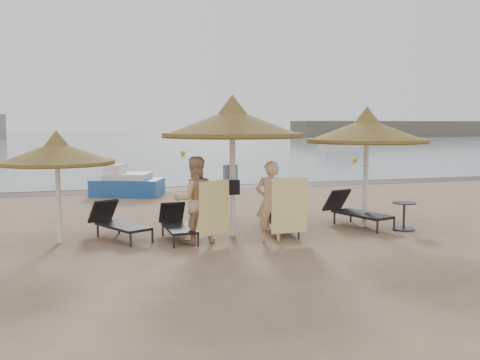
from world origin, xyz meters
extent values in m
plane|color=#957354|center=(0.00, 0.00, 0.00)|extent=(160.00, 160.00, 0.00)
cube|color=slate|center=(0.00, 80.00, 0.01)|extent=(200.00, 140.00, 0.03)
cube|color=#493426|center=(0.00, 9.40, 0.00)|extent=(200.00, 1.60, 0.01)
cube|color=#6B604D|center=(55.00, 80.00, 1.50)|extent=(40.00, 8.00, 3.00)
cube|color=silver|center=(18.00, 30.00, 0.50)|extent=(4.00, 1.60, 1.00)
cube|color=silver|center=(18.00, 30.00, 1.25)|extent=(1.50, 1.00, 0.60)
cylinder|color=white|center=(-4.12, 0.68, 0.89)|extent=(0.10, 0.10, 1.79)
cone|color=olive|center=(-4.12, 0.68, 1.98)|extent=(2.47, 2.47, 0.47)
cone|color=olive|center=(-4.12, 0.68, 2.26)|extent=(0.60, 0.60, 0.38)
cylinder|color=olive|center=(-4.12, 0.68, 1.75)|extent=(2.42, 2.42, 0.09)
cylinder|color=white|center=(-0.31, 0.36, 1.18)|extent=(0.14, 0.14, 2.36)
cone|color=olive|center=(-0.31, 0.36, 2.61)|extent=(3.26, 3.26, 0.62)
cone|color=olive|center=(-0.31, 0.36, 2.98)|extent=(0.79, 0.79, 0.51)
cylinder|color=olive|center=(-0.31, 0.36, 2.32)|extent=(3.20, 3.20, 0.11)
cylinder|color=white|center=(3.18, 0.46, 1.10)|extent=(0.13, 0.13, 2.20)
cone|color=olive|center=(3.18, 0.46, 2.42)|extent=(3.03, 3.03, 0.57)
cone|color=olive|center=(3.18, 0.46, 2.77)|extent=(0.73, 0.73, 0.47)
cylinder|color=olive|center=(3.18, 0.46, 2.15)|extent=(2.97, 2.97, 0.10)
cylinder|color=#27272E|center=(-2.68, -0.13, 0.14)|extent=(0.05, 0.05, 0.28)
cylinder|color=#27272E|center=(-2.19, 0.12, 0.14)|extent=(0.05, 0.05, 0.28)
cylinder|color=#27272E|center=(-3.31, 1.09, 0.14)|extent=(0.05, 0.05, 0.28)
cylinder|color=#27272E|center=(-2.82, 1.34, 0.14)|extent=(0.05, 0.05, 0.28)
cube|color=black|center=(-2.77, 0.65, 0.30)|extent=(1.22, 1.59, 0.06)
cube|color=black|center=(-3.17, 1.42, 0.54)|extent=(0.73, 0.65, 0.56)
cylinder|color=#27272E|center=(-1.83, -0.52, 0.13)|extent=(0.05, 0.05, 0.26)
cylinder|color=#27272E|center=(-1.31, -0.51, 0.13)|extent=(0.05, 0.05, 0.26)
cylinder|color=#27272E|center=(-1.87, 0.76, 0.13)|extent=(0.05, 0.05, 0.26)
cylinder|color=#27272E|center=(-1.35, 0.78, 0.13)|extent=(0.05, 0.05, 0.26)
cube|color=black|center=(-1.59, 0.17, 0.29)|extent=(0.61, 1.40, 0.06)
cube|color=black|center=(-1.62, 0.98, 0.51)|extent=(0.58, 0.41, 0.52)
cylinder|color=#27272E|center=(0.50, -0.36, 0.13)|extent=(0.05, 0.05, 0.26)
cylinder|color=#27272E|center=(1.01, -0.44, 0.13)|extent=(0.05, 0.05, 0.26)
cylinder|color=#27272E|center=(0.70, 0.91, 0.13)|extent=(0.05, 0.05, 0.26)
cylinder|color=#27272E|center=(1.21, 0.83, 0.13)|extent=(0.05, 0.05, 0.26)
cube|color=black|center=(0.86, 0.28, 0.29)|extent=(0.78, 1.45, 0.06)
cube|color=black|center=(0.99, 1.08, 0.51)|extent=(0.62, 0.47, 0.52)
cylinder|color=#27272E|center=(3.02, -0.42, 0.15)|extent=(0.05, 0.05, 0.29)
cylinder|color=#27272E|center=(3.58, -0.26, 0.15)|extent=(0.05, 0.05, 0.29)
cylinder|color=#27272E|center=(2.60, 0.97, 0.15)|extent=(0.05, 0.05, 0.29)
cylinder|color=#27272E|center=(3.16, 1.14, 0.15)|extent=(0.05, 0.05, 0.29)
cube|color=black|center=(3.07, 0.41, 0.32)|extent=(1.06, 1.68, 0.06)
cube|color=black|center=(2.82, 1.29, 0.57)|extent=(0.74, 0.60, 0.59)
cylinder|color=#27272E|center=(3.87, -0.22, 0.02)|extent=(0.52, 0.52, 0.04)
cylinder|color=#27272E|center=(3.87, -0.22, 0.34)|extent=(0.06, 0.06, 0.64)
cylinder|color=#27272E|center=(3.87, -0.22, 0.67)|extent=(0.56, 0.56, 0.03)
imported|color=tan|center=(-1.30, -0.15, 1.09)|extent=(1.01, 0.66, 2.19)
imported|color=tan|center=(0.30, -0.53, 1.03)|extent=(1.08, 0.84, 2.07)
cube|color=yellow|center=(-0.95, -0.50, 0.81)|extent=(0.75, 0.39, 1.17)
cube|color=yellow|center=(0.65, -0.78, 0.83)|extent=(0.85, 0.07, 1.20)
cube|color=silver|center=(-0.31, 0.54, 1.42)|extent=(0.36, 0.20, 0.43)
cube|color=black|center=(-0.31, 0.20, 1.14)|extent=(0.24, 0.08, 0.34)
cube|color=#1F4E96|center=(-2.04, 8.00, 0.30)|extent=(2.76, 2.22, 0.60)
cube|color=silver|center=(-2.04, 8.00, 0.68)|extent=(1.87, 1.69, 0.27)
cube|color=silver|center=(-2.45, 8.17, 0.93)|extent=(0.88, 1.12, 0.38)
sphere|color=#F0B015|center=(-6.71, 23.78, 0.17)|extent=(0.35, 0.35, 0.35)
sphere|color=#F0B015|center=(4.29, 31.10, 0.21)|extent=(0.41, 0.41, 0.41)
sphere|color=#F0B015|center=(14.02, 20.71, 0.17)|extent=(0.33, 0.33, 0.33)
camera|label=1|loc=(-3.64, -11.35, 2.59)|focal=40.00mm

